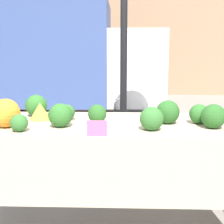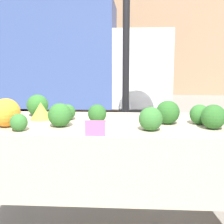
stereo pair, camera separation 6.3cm
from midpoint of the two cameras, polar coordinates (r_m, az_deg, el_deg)
The scene contains 17 objects.
ground_plane at distance 2.66m, azimuth 0.71°, elevation -19.18°, with size 40.00×40.00×0.00m, color gray.
building_facade at distance 11.42m, azimuth 3.06°, elevation 16.86°, with size 16.00×0.60×5.36m.
tent_pole at distance 3.19m, azimuth 3.15°, elevation 11.01°, with size 0.07×0.07×2.72m.
parked_truck at distance 6.96m, azimuth -8.32°, elevation 9.73°, with size 4.17×1.87×2.44m.
market_table at distance 2.34m, azimuth 0.67°, elevation -4.55°, with size 1.85×0.89×0.81m.
orange_cauliflower at distance 2.32m, azimuth -18.10°, elevation -0.11°, with size 0.20×0.20×0.20m.
romanesco_head at distance 2.53m, azimuth -12.18°, elevation 0.19°, with size 0.17×0.17×0.14m.
broccoli_head_0 at distance 2.17m, azimuth -15.90°, elevation -1.83°, with size 0.12×0.12×0.12m.
broccoli_head_1 at distance 2.35m, azimuth 10.92°, elevation -0.05°, with size 0.18×0.18×0.18m.
broccoli_head_2 at distance 2.26m, azimuth 18.82°, elevation -0.84°, with size 0.17×0.17×0.17m.
broccoli_head_3 at distance 2.12m, azimuth 7.92°, elevation -1.25°, with size 0.16×0.16×0.16m.
broccoli_head_4 at distance 2.49m, azimuth -7.38°, elevation -0.02°, with size 0.12×0.12×0.12m.
broccoli_head_5 at distance 2.40m, azimuth 16.45°, elevation -0.43°, with size 0.15×0.15×0.15m.
broccoli_head_6 at distance 2.35m, azimuth -1.96°, elevation -0.31°, with size 0.14×0.14×0.14m.
broccoli_head_7 at distance 2.70m, azimuth -12.82°, elevation 1.21°, with size 0.18×0.18×0.18m.
broccoli_head_8 at distance 2.24m, azimuth -8.71°, elevation -0.55°, with size 0.17×0.17×0.17m.
price_sign at distance 1.95m, azimuth -2.20°, elevation -3.01°, with size 0.13×0.01×0.10m.
Camera 2 is at (0.14, -2.32, 1.30)m, focal length 50.00 mm.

